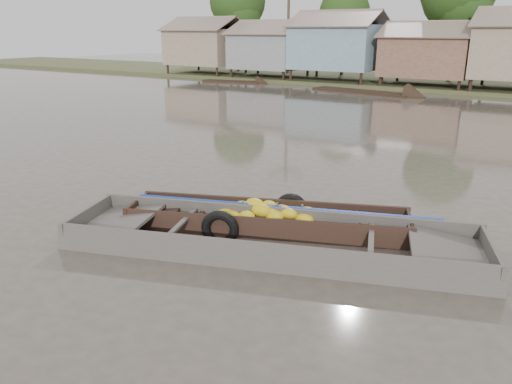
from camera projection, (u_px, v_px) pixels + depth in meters
The scene contains 3 objects.
ground at pixel (230, 250), 9.45m from camera, with size 120.00×120.00×0.00m, color #474036.
banana_boat at pixel (263, 219), 10.53m from camera, with size 6.03×3.45×0.82m.
viewer_boat at pixel (273, 244), 9.54m from camera, with size 8.12×4.45×0.63m.
Camera 1 is at (4.98, -7.07, 3.99)m, focal length 35.00 mm.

